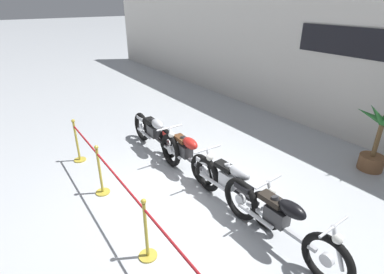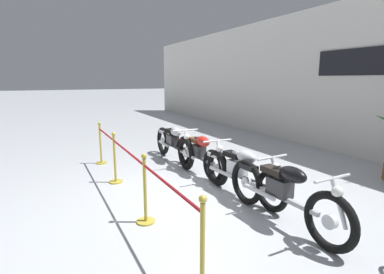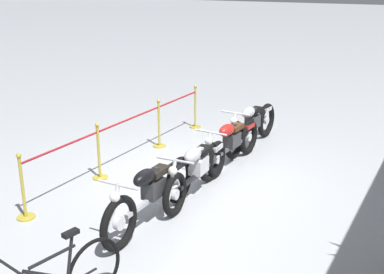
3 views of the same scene
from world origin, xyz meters
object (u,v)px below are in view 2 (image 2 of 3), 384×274
at_px(motorcycle_silver_0, 173,143).
at_px(motorcycle_black_3, 282,192).
at_px(stanchion_far_left, 114,151).
at_px(motorcycle_red_1, 199,154).
at_px(stanchion_far_right, 202,264).
at_px(stanchion_mid_right, 145,200).
at_px(stanchion_mid_left, 115,166).
at_px(motorcycle_silver_2, 239,171).

xyz_separation_m(motorcycle_silver_0, motorcycle_black_3, (3.86, 0.05, 0.01)).
bearing_deg(stanchion_far_left, motorcycle_red_1, 79.14).
distance_m(motorcycle_black_3, stanchion_far_right, 1.94).
bearing_deg(stanchion_mid_right, stanchion_mid_left, 180.00).
distance_m(stanchion_mid_left, stanchion_far_right, 3.71).
bearing_deg(stanchion_mid_right, stanchion_far_right, 0.00).
distance_m(stanchion_far_left, stanchion_mid_left, 0.31).
relative_size(stanchion_far_left, stanchion_far_right, 5.13).
bearing_deg(motorcycle_black_3, motorcycle_silver_0, -179.25).
relative_size(motorcycle_silver_0, motorcycle_silver_2, 1.03).
bearing_deg(stanchion_far_right, motorcycle_black_3, 114.62).
height_order(motorcycle_silver_2, stanchion_mid_right, stanchion_mid_right).
height_order(stanchion_far_left, stanchion_mid_right, same).
height_order(motorcycle_silver_0, motorcycle_black_3, motorcycle_silver_0).
bearing_deg(stanchion_far_left, stanchion_mid_left, 0.00).
relative_size(stanchion_mid_left, stanchion_mid_right, 1.00).
height_order(motorcycle_red_1, stanchion_mid_right, stanchion_mid_right).
bearing_deg(motorcycle_silver_0, stanchion_mid_right, -30.28).
distance_m(stanchion_mid_right, stanchion_far_right, 1.74).
bearing_deg(stanchion_mid_right, motorcycle_red_1, 133.06).
distance_m(motorcycle_black_3, stanchion_far_left, 3.45).
height_order(motorcycle_black_3, stanchion_mid_right, stanchion_mid_right).
relative_size(motorcycle_black_3, stanchion_far_right, 2.27).
bearing_deg(stanchion_far_left, motorcycle_black_3, 30.69).
bearing_deg(motorcycle_black_3, stanchion_mid_right, -117.94).
bearing_deg(motorcycle_silver_2, stanchion_mid_left, -132.46).
xyz_separation_m(motorcycle_silver_2, stanchion_mid_left, (-1.70, -1.86, -0.10)).
xyz_separation_m(motorcycle_black_3, stanchion_far_right, (0.81, -1.76, -0.13)).
relative_size(motorcycle_silver_0, motorcycle_red_1, 1.01).
bearing_deg(motorcycle_silver_2, motorcycle_black_3, -4.83).
distance_m(motorcycle_black_3, stanchion_mid_left, 3.40).
xyz_separation_m(stanchion_far_left, stanchion_mid_right, (2.03, 0.00, -0.30)).
bearing_deg(stanchion_far_right, motorcycle_silver_0, 159.89).
xyz_separation_m(stanchion_far_left, stanchion_far_right, (3.77, 0.00, -0.30)).
height_order(motorcycle_black_3, stanchion_mid_left, stanchion_mid_left).
bearing_deg(stanchion_mid_left, stanchion_far_right, 0.00).
bearing_deg(stanchion_far_right, stanchion_mid_left, 180.00).
height_order(motorcycle_red_1, stanchion_mid_left, stanchion_mid_left).
height_order(motorcycle_silver_0, motorcycle_red_1, motorcycle_silver_0).
bearing_deg(motorcycle_silver_0, stanchion_far_right, -20.11).
bearing_deg(stanchion_far_right, motorcycle_red_1, 152.23).
xyz_separation_m(motorcycle_black_3, stanchion_mid_right, (-0.93, -1.76, -0.13)).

